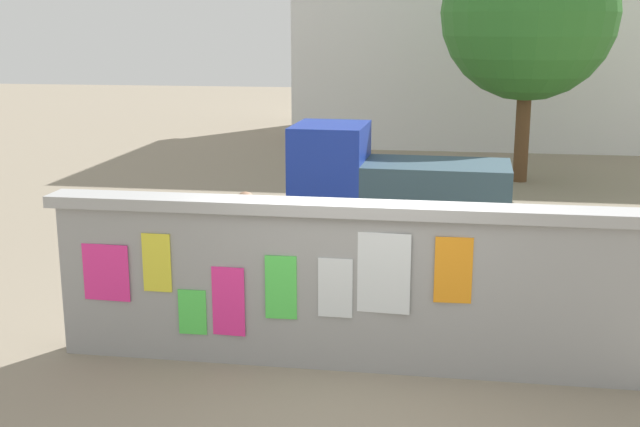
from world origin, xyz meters
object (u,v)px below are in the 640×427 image
at_px(bicycle_near, 244,262).
at_px(tree_roadside, 529,13).
at_px(auto_rickshaw_truck, 388,182).
at_px(person_walking, 246,245).
at_px(motorcycle, 466,268).

distance_m(bicycle_near, tree_roadside, 10.02).
xyz_separation_m(bicycle_near, tree_roadside, (4.34, 8.38, 3.36)).
relative_size(auto_rickshaw_truck, bicycle_near, 2.14).
distance_m(bicycle_near, person_walking, 1.54).
bearing_deg(bicycle_near, auto_rickshaw_truck, 61.96).
height_order(auto_rickshaw_truck, motorcycle, auto_rickshaw_truck).
distance_m(auto_rickshaw_truck, bicycle_near, 3.65).
distance_m(person_walking, tree_roadside, 10.86).
xyz_separation_m(motorcycle, tree_roadside, (1.40, 8.53, 3.26)).
xyz_separation_m(auto_rickshaw_truck, person_walking, (-1.32, -4.54, 0.09)).
bearing_deg(bicycle_near, tree_roadside, 62.61).
xyz_separation_m(bicycle_near, person_walking, (0.38, -1.35, 0.62)).
bearing_deg(bicycle_near, person_walking, -74.20).
height_order(person_walking, tree_roadside, tree_roadside).
bearing_deg(person_walking, motorcycle, 25.27).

